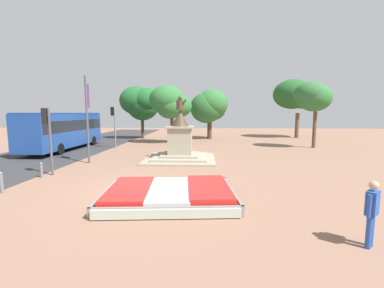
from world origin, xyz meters
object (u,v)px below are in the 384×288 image
object	(u,v)px
kerb_bollard_north	(41,170)
banner_pole	(87,117)
kerb_bollard_mid_b	(1,182)
traffic_light_mid_block	(48,128)
statue_monument	(180,145)
flower_planter	(170,194)
traffic_light_far_corner	(114,119)
city_bus	(64,129)
pedestrian_near_planter	(372,209)

from	to	relation	value
kerb_bollard_north	banner_pole	bearing A→B (deg)	79.54
kerb_bollard_mid_b	banner_pole	bearing A→B (deg)	83.24
traffic_light_mid_block	kerb_bollard_north	bearing A→B (deg)	-104.24
statue_monument	kerb_bollard_north	world-z (taller)	statue_monument
flower_planter	traffic_light_far_corner	xyz separation A→B (m)	(-7.04, 14.04, 2.42)
flower_planter	kerb_bollard_mid_b	world-z (taller)	kerb_bollard_mid_b
flower_planter	banner_pole	xyz separation A→B (m)	(-6.22, 6.92, 2.75)
flower_planter	kerb_bollard_mid_b	distance (m)	7.00
flower_planter	statue_monument	world-z (taller)	statue_monument
kerb_bollard_mid_b	statue_monument	bearing A→B (deg)	49.55
statue_monument	city_bus	xyz separation A→B (m)	(-10.73, 4.56, 0.85)
city_bus	pedestrian_near_planter	size ratio (longest dim) A/B	6.11
kerb_bollard_north	statue_monument	bearing A→B (deg)	38.54
flower_planter	traffic_light_mid_block	size ratio (longest dim) A/B	1.47
flower_planter	statue_monument	bearing A→B (deg)	92.56
traffic_light_far_corner	statue_monument	bearing A→B (deg)	-40.81
flower_planter	kerb_bollard_north	xyz separation A→B (m)	(-6.94, 3.05, 0.18)
banner_pole	kerb_bollard_mid_b	size ratio (longest dim) A/B	6.34
pedestrian_near_planter	kerb_bollard_north	world-z (taller)	pedestrian_near_planter
traffic_light_far_corner	banner_pole	world-z (taller)	banner_pole
pedestrian_near_planter	statue_monument	bearing A→B (deg)	116.28
traffic_light_mid_block	pedestrian_near_planter	world-z (taller)	traffic_light_mid_block
banner_pole	kerb_bollard_north	distance (m)	4.70
statue_monument	kerb_bollard_north	distance (m)	8.42
banner_pole	kerb_bollard_north	bearing A→B (deg)	-100.46
city_bus	kerb_bollard_mid_b	world-z (taller)	city_bus
statue_monument	pedestrian_near_planter	distance (m)	12.77
flower_planter	kerb_bollard_mid_b	xyz separation A→B (m)	(-6.98, 0.53, 0.23)
banner_pole	kerb_bollard_north	xyz separation A→B (m)	(-0.71, -3.87, -2.57)
statue_monument	traffic_light_mid_block	xyz separation A→B (m)	(-6.43, -4.70, 1.43)
traffic_light_far_corner	banner_pole	distance (m)	7.17
traffic_light_mid_block	traffic_light_far_corner	xyz separation A→B (m)	(-0.24, 10.46, 0.20)
banner_pole	traffic_light_far_corner	bearing A→B (deg)	96.54
flower_planter	statue_monument	distance (m)	8.33
flower_planter	kerb_bollard_north	world-z (taller)	kerb_bollard_north
banner_pole	city_bus	bearing A→B (deg)	129.50
pedestrian_near_planter	kerb_bollard_north	xyz separation A→B (m)	(-12.22, 6.22, -0.54)
flower_planter	banner_pole	world-z (taller)	banner_pole
city_bus	banner_pole	bearing A→B (deg)	-50.50
traffic_light_far_corner	city_bus	size ratio (longest dim) A/B	0.38
traffic_light_far_corner	city_bus	bearing A→B (deg)	-163.63
pedestrian_near_planter	traffic_light_far_corner	bearing A→B (deg)	125.60
statue_monument	kerb_bollard_mid_b	size ratio (longest dim) A/B	5.37
statue_monument	kerb_bollard_mid_b	xyz separation A→B (m)	(-6.61, -7.75, -0.57)
kerb_bollard_north	traffic_light_mid_block	bearing A→B (deg)	75.76
flower_planter	kerb_bollard_north	size ratio (longest dim) A/B	6.56
traffic_light_far_corner	pedestrian_near_planter	bearing A→B (deg)	-54.40
banner_pole	flower_planter	bearing A→B (deg)	-48.05
traffic_light_mid_block	banner_pole	distance (m)	3.43
kerb_bollard_mid_b	kerb_bollard_north	world-z (taller)	kerb_bollard_mid_b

